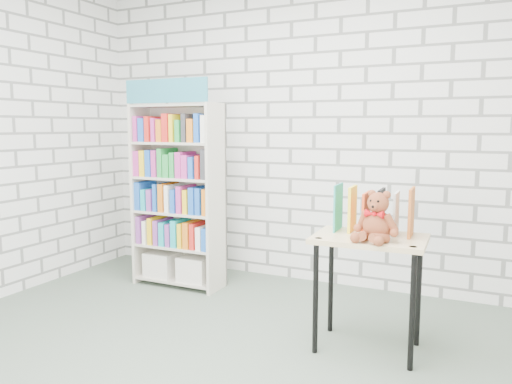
% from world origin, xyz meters
% --- Properties ---
extents(ground, '(4.50, 4.50, 0.00)m').
position_xyz_m(ground, '(0.00, 0.00, 0.00)').
color(ground, '#4F5D4F').
rests_on(ground, ground).
extents(room_shell, '(4.52, 4.02, 2.81)m').
position_xyz_m(room_shell, '(0.00, 0.00, 1.78)').
color(room_shell, silver).
rests_on(room_shell, ground).
extents(bookshelf, '(0.83, 0.32, 1.87)m').
position_xyz_m(bookshelf, '(-1.07, 1.36, 0.85)').
color(bookshelf, beige).
rests_on(bookshelf, ground).
extents(display_table, '(0.72, 0.51, 0.76)m').
position_xyz_m(display_table, '(0.81, 0.74, 0.65)').
color(display_table, tan).
rests_on(display_table, ground).
extents(table_books, '(0.50, 0.23, 0.29)m').
position_xyz_m(table_books, '(0.81, 0.86, 0.91)').
color(table_books, teal).
rests_on(table_books, display_table).
extents(teddy_bear, '(0.29, 0.28, 0.31)m').
position_xyz_m(teddy_bear, '(0.87, 0.64, 0.88)').
color(teddy_bear, brown).
rests_on(teddy_bear, display_table).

